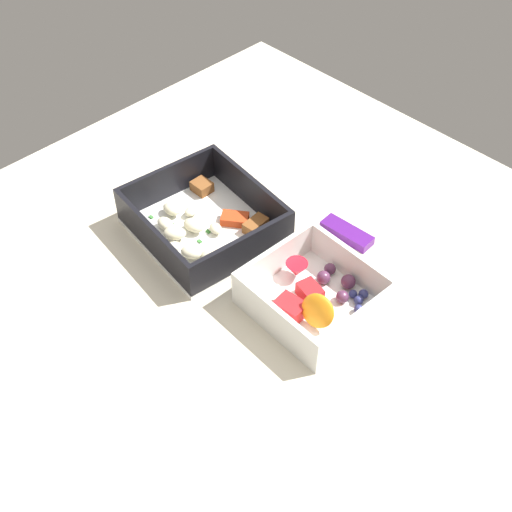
{
  "coord_description": "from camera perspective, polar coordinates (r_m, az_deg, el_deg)",
  "views": [
    {
      "loc": [
        40.23,
        -39.72,
        63.37
      ],
      "look_at": [
        -0.89,
        0.46,
        4.0
      ],
      "focal_mm": 48.03,
      "sensor_mm": 36.0,
      "label": 1
    }
  ],
  "objects": [
    {
      "name": "table_surface",
      "position": [
        0.84,
        0.2,
        -1.89
      ],
      "size": [
        80.0,
        80.0,
        2.0
      ],
      "primitive_type": "cube",
      "color": "beige",
      "rests_on": "ground"
    },
    {
      "name": "pasta_container",
      "position": [
        0.87,
        -4.37,
        2.67
      ],
      "size": [
        19.02,
        17.5,
        5.44
      ],
      "rotation": [
        0.0,
        0.0,
        -0.12
      ],
      "color": "white",
      "rests_on": "table_surface"
    },
    {
      "name": "fruit_bowl",
      "position": [
        0.79,
        4.73,
        -3.38
      ],
      "size": [
        14.25,
        13.59,
        4.96
      ],
      "rotation": [
        0.0,
        0.0,
        -0.04
      ],
      "color": "white",
      "rests_on": "table_surface"
    },
    {
      "name": "candy_bar",
      "position": [
        0.88,
        7.57,
        1.91
      ],
      "size": [
        7.15,
        2.88,
        1.2
      ],
      "primitive_type": "cube",
      "rotation": [
        0.0,
        0.0,
        0.07
      ],
      "color": "#51197A",
      "rests_on": "table_surface"
    }
  ]
}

